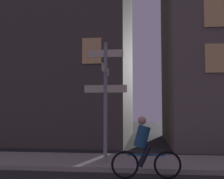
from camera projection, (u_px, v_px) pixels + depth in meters
sidewalk_kerb at (86, 161)px, 9.30m from camera, size 40.00×2.59×0.14m
signpost at (106, 92)px, 8.80m from camera, size 1.36×1.41×3.79m
cyclist at (144, 150)px, 7.23m from camera, size 1.82×0.36×1.61m
building_left_block at (42, 38)px, 18.28m from camera, size 11.48×9.59×13.06m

